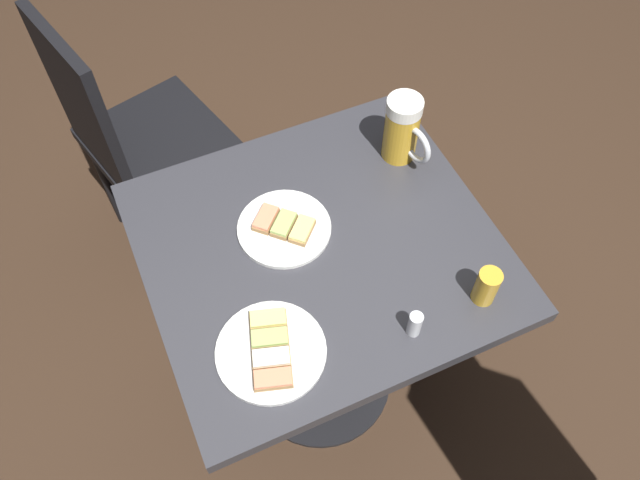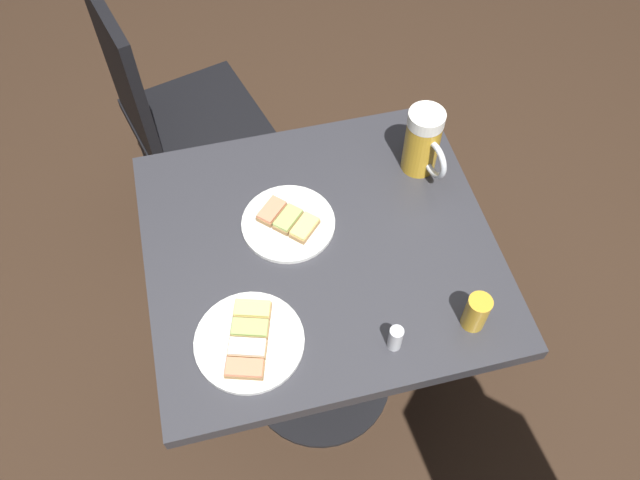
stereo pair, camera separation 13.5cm
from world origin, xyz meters
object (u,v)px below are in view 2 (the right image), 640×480
Objects in this scene: plate_near at (249,340)px; salt_shaker at (395,338)px; beer_mug at (423,143)px; cafe_chair at (171,111)px; beer_glass_small at (476,312)px; plate_far at (288,222)px.

plate_near is 0.28m from salt_shaker.
cafe_chair is (-0.57, -0.56, -0.32)m from beer_mug.
cafe_chair is (-0.91, -0.10, -0.24)m from plate_near.
salt_shaker is at bearing -24.72° from beer_mug.
beer_mug reaches higher than salt_shaker.
plate_far is at bearing -136.40° from beer_glass_small.
beer_mug reaches higher than plate_near.
salt_shaker is 1.08m from cafe_chair.
beer_glass_small is 0.17m from salt_shaker.
plate_far is at bearing -75.08° from beer_mug.
plate_far is at bearing 152.60° from plate_near.
beer_mug and cafe_chair have the same top height.
beer_mug is 2.67× the size of salt_shaker.
beer_glass_small is at bearing 81.88° from plate_near.
salt_shaker is (0.07, 0.27, 0.02)m from plate_near.
plate_near is at bearing -53.35° from beer_mug.
beer_mug is at bearing 104.92° from plate_far.
salt_shaker is (0.01, -0.17, -0.01)m from beer_glass_small.
cafe_chair is at bearing -173.95° from plate_near.
cafe_chair reaches higher than beer_glass_small.
beer_glass_small is (0.32, 0.30, 0.03)m from plate_far.
plate_far is 0.22× the size of cafe_chair.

